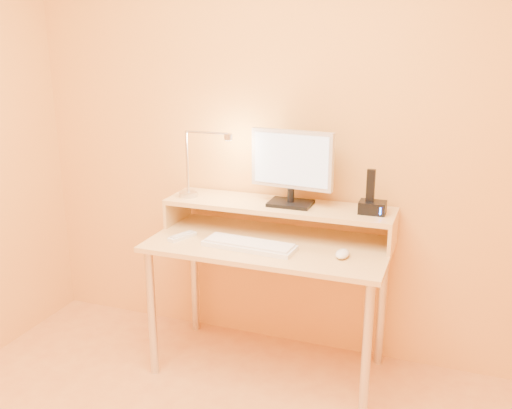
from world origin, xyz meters
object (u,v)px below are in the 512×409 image
at_px(phone_dock, 372,207).
at_px(mouse, 342,254).
at_px(remote_control, 182,237).
at_px(monitor_panel, 292,159).
at_px(lamp_base, 188,194).
at_px(keyboard, 249,246).

distance_m(phone_dock, mouse, 0.30).
relative_size(mouse, remote_control, 0.67).
bearing_deg(monitor_panel, lamp_base, -169.69).
distance_m(lamp_base, mouse, 0.93).
bearing_deg(lamp_base, remote_control, -72.70).
height_order(monitor_panel, keyboard, monitor_panel).
height_order(phone_dock, mouse, phone_dock).
distance_m(mouse, remote_control, 0.83).
height_order(phone_dock, keyboard, phone_dock).
distance_m(monitor_panel, mouse, 0.55).
height_order(monitor_panel, lamp_base, monitor_panel).
xyz_separation_m(phone_dock, keyboard, (-0.55, -0.26, -0.18)).
distance_m(monitor_panel, remote_control, 0.69).
bearing_deg(monitor_panel, remote_control, -146.53).
xyz_separation_m(lamp_base, mouse, (0.89, -0.20, -0.15)).
relative_size(lamp_base, remote_control, 0.62).
relative_size(monitor_panel, mouse, 4.02).
xyz_separation_m(monitor_panel, lamp_base, (-0.57, -0.04, -0.23)).
relative_size(lamp_base, phone_dock, 0.77).
relative_size(phone_dock, mouse, 1.20).
bearing_deg(lamp_base, mouse, -12.55).
height_order(keyboard, remote_control, keyboard).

